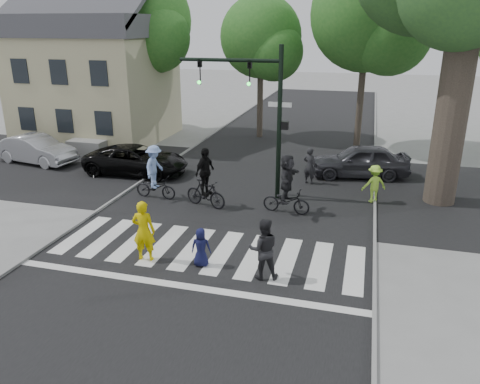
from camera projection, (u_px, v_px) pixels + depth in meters
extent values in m
plane|color=gray|center=(197.00, 265.00, 13.75)|extent=(120.00, 120.00, 0.00)
cube|color=black|center=(241.00, 205.00, 18.29)|extent=(10.00, 70.00, 0.01)
cube|color=black|center=(259.00, 182.00, 21.01)|extent=(70.00, 10.00, 0.01)
cube|color=gray|center=(125.00, 193.00, 19.53)|extent=(0.10, 70.00, 0.10)
cube|color=gray|center=(375.00, 218.00, 17.02)|extent=(0.10, 70.00, 0.10)
cube|color=silver|center=(82.00, 234.00, 15.78)|extent=(0.55, 3.00, 0.01)
cube|color=silver|center=(108.00, 237.00, 15.53)|extent=(0.55, 3.00, 0.01)
cube|color=silver|center=(135.00, 241.00, 15.28)|extent=(0.55, 3.00, 0.01)
cube|color=silver|center=(164.00, 244.00, 15.03)|extent=(0.55, 3.00, 0.01)
cube|color=silver|center=(193.00, 248.00, 14.78)|extent=(0.55, 3.00, 0.01)
cube|color=silver|center=(223.00, 252.00, 14.53)|extent=(0.55, 3.00, 0.01)
cube|color=silver|center=(254.00, 256.00, 14.29)|extent=(0.55, 3.00, 0.01)
cube|color=silver|center=(287.00, 260.00, 14.04)|extent=(0.55, 3.00, 0.01)
cube|color=silver|center=(320.00, 264.00, 13.79)|extent=(0.55, 3.00, 0.01)
cube|color=silver|center=(355.00, 269.00, 13.54)|extent=(0.55, 3.00, 0.01)
cube|color=silver|center=(181.00, 286.00, 12.66)|extent=(10.00, 0.30, 0.01)
cylinder|color=black|center=(279.00, 125.00, 18.07)|extent=(0.18, 0.18, 6.00)
cylinder|color=black|center=(229.00, 60.00, 17.75)|extent=(4.00, 0.14, 0.14)
imported|color=black|center=(250.00, 73.00, 17.71)|extent=(0.16, 0.20, 1.00)
sphere|color=#19E533|center=(249.00, 84.00, 17.73)|extent=(0.14, 0.14, 0.14)
imported|color=black|center=(200.00, 71.00, 18.20)|extent=(0.16, 0.20, 1.00)
sphere|color=#19E533|center=(199.00, 82.00, 18.23)|extent=(0.14, 0.14, 0.14)
cube|color=black|center=(285.00, 126.00, 18.01)|extent=(0.28, 0.18, 0.30)
cube|color=#FF660C|center=(288.00, 126.00, 17.99)|extent=(0.02, 0.14, 0.20)
cube|color=white|center=(280.00, 105.00, 17.80)|extent=(0.90, 0.04, 0.18)
cylinder|color=brown|center=(452.00, 114.00, 17.51)|extent=(1.20, 1.20, 7.00)
cylinder|color=brown|center=(475.00, 30.00, 16.24)|extent=(1.29, 1.74, 2.93)
cylinder|color=brown|center=(82.00, 84.00, 30.93)|extent=(0.36, 0.36, 5.95)
sphere|color=#296622|center=(75.00, 29.00, 29.78)|extent=(5.20, 5.20, 5.20)
sphere|color=#296622|center=(84.00, 44.00, 29.10)|extent=(3.64, 3.64, 3.64)
cylinder|color=brown|center=(147.00, 83.00, 29.15)|extent=(0.36, 0.36, 6.44)
sphere|color=#296622|center=(143.00, 20.00, 27.91)|extent=(5.80, 5.80, 5.80)
sphere|color=#296622|center=(155.00, 37.00, 27.14)|extent=(4.06, 4.06, 4.06)
cylinder|color=brown|center=(260.00, 92.00, 28.55)|extent=(0.36, 0.36, 5.60)
sphere|color=#296622|center=(261.00, 37.00, 27.47)|extent=(4.80, 4.80, 4.80)
sphere|color=#296622|center=(274.00, 52.00, 26.85)|extent=(3.36, 3.36, 3.36)
cylinder|color=brown|center=(361.00, 88.00, 25.69)|extent=(0.36, 0.36, 6.72)
sphere|color=#296622|center=(368.00, 14.00, 24.40)|extent=(6.00, 6.00, 6.00)
sphere|color=#296622|center=(390.00, 34.00, 23.60)|extent=(4.20, 4.20, 4.20)
cube|color=#B2AA88|center=(97.00, 89.00, 28.31)|extent=(8.00, 7.00, 6.00)
cube|color=#47474C|center=(91.00, 26.00, 27.09)|extent=(8.40, 7.40, 1.20)
cube|color=#47474C|center=(70.00, 6.00, 25.07)|extent=(8.40, 3.69, 2.44)
cube|color=#47474C|center=(106.00, 8.00, 28.43)|extent=(8.40, 3.69, 2.44)
cube|color=black|center=(27.00, 119.00, 26.15)|extent=(1.00, 0.06, 1.30)
cube|color=black|center=(20.00, 71.00, 25.27)|extent=(1.00, 0.06, 1.30)
cube|color=black|center=(65.00, 121.00, 25.55)|extent=(1.00, 0.06, 1.30)
cube|color=black|center=(58.00, 72.00, 24.67)|extent=(1.00, 0.06, 1.30)
cube|color=black|center=(104.00, 123.00, 24.95)|extent=(1.00, 0.06, 1.30)
cube|color=black|center=(99.00, 73.00, 24.07)|extent=(1.00, 0.06, 1.30)
cube|color=gray|center=(89.00, 147.00, 25.36)|extent=(2.00, 1.20, 0.80)
imported|color=#DCC303|center=(144.00, 231.00, 13.79)|extent=(0.74, 0.54, 1.88)
imported|color=#11133A|center=(201.00, 247.00, 13.54)|extent=(0.64, 0.48, 1.18)
imported|color=black|center=(263.00, 249.00, 12.79)|extent=(1.02, 0.89, 1.77)
imported|color=black|center=(156.00, 187.00, 18.93)|extent=(1.76, 0.69, 0.91)
imported|color=#7D9DDA|center=(154.00, 167.00, 18.64)|extent=(0.70, 1.16, 1.74)
imported|color=black|center=(206.00, 193.00, 18.01)|extent=(1.86, 1.00, 1.08)
imported|color=black|center=(205.00, 172.00, 17.71)|extent=(0.75, 1.17, 1.86)
imported|color=black|center=(286.00, 201.00, 17.44)|extent=(1.83, 0.77, 0.93)
imported|color=black|center=(287.00, 178.00, 17.14)|extent=(0.67, 1.70, 1.79)
imported|color=black|center=(136.00, 160.00, 21.96)|extent=(4.89, 2.35, 1.34)
imported|color=silver|center=(36.00, 149.00, 23.69)|extent=(4.51, 2.19, 1.42)
imported|color=#35353A|center=(360.00, 161.00, 21.53)|extent=(4.69, 2.59, 1.51)
imported|color=#A8E93E|center=(374.00, 184.00, 18.40)|extent=(1.13, 0.92, 1.52)
imported|color=black|center=(310.00, 166.00, 20.54)|extent=(0.70, 0.58, 1.64)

